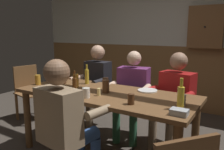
% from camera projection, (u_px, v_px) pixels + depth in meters
% --- Properties ---
extents(back_wall_upper, '(5.99, 0.12, 1.36)m').
position_uv_depth(back_wall_upper, '(171.00, 8.00, 4.21)').
color(back_wall_upper, beige).
extents(back_wall_wainscot, '(5.99, 0.12, 1.17)m').
position_uv_depth(back_wall_wainscot, '(168.00, 76.00, 4.44)').
color(back_wall_wainscot, brown).
rests_on(back_wall_wainscot, ground_plane).
extents(dining_table, '(2.01, 0.83, 0.76)m').
position_uv_depth(dining_table, '(105.00, 101.00, 2.59)').
color(dining_table, brown).
rests_on(dining_table, ground_plane).
extents(person_0, '(0.50, 0.51, 1.24)m').
position_uv_depth(person_0, '(95.00, 83.00, 3.44)').
color(person_0, black).
rests_on(person_0, ground_plane).
extents(person_1, '(0.59, 0.59, 1.18)m').
position_uv_depth(person_1, '(132.00, 90.00, 3.12)').
color(person_1, '#6B2D66').
rests_on(person_1, ground_plane).
extents(person_2, '(0.58, 0.58, 1.19)m').
position_uv_depth(person_2, '(174.00, 96.00, 2.81)').
color(person_2, '#AD1919').
rests_on(person_2, ground_plane).
extents(person_3, '(0.58, 0.56, 1.21)m').
position_uv_depth(person_3, '(65.00, 118.00, 2.04)').
color(person_3, '#997F60').
rests_on(person_3, ground_plane).
extents(chair_empty_near_right, '(0.52, 0.52, 0.88)m').
position_uv_depth(chair_empty_near_right, '(30.00, 91.00, 3.79)').
color(chair_empty_near_right, brown).
rests_on(chair_empty_near_right, ground_plane).
extents(table_candle, '(0.04, 0.04, 0.08)m').
position_uv_depth(table_candle, '(99.00, 92.00, 2.42)').
color(table_candle, '#F9E08C').
rests_on(table_candle, dining_table).
extents(condiment_caddy, '(0.14, 0.10, 0.05)m').
position_uv_depth(condiment_caddy, '(179.00, 112.00, 1.86)').
color(condiment_caddy, '#B2B7BC').
rests_on(condiment_caddy, dining_table).
extents(plate_0, '(0.22, 0.22, 0.01)m').
position_uv_depth(plate_0, '(147.00, 90.00, 2.62)').
color(plate_0, white).
rests_on(plate_0, dining_table).
extents(bottle_0, '(0.05, 0.05, 0.24)m').
position_uv_depth(bottle_0, '(75.00, 84.00, 2.61)').
color(bottle_0, '#593314').
rests_on(bottle_0, dining_table).
extents(bottle_1, '(0.05, 0.05, 0.26)m').
position_uv_depth(bottle_1, '(87.00, 76.00, 2.97)').
color(bottle_1, gold).
rests_on(bottle_1, dining_table).
extents(bottle_2, '(0.06, 0.06, 0.28)m').
position_uv_depth(bottle_2, '(181.00, 97.00, 1.98)').
color(bottle_2, gold).
rests_on(bottle_2, dining_table).
extents(pint_glass_0, '(0.08, 0.08, 0.10)m').
position_uv_depth(pint_glass_0, '(86.00, 93.00, 2.34)').
color(pint_glass_0, white).
rests_on(pint_glass_0, dining_table).
extents(pint_glass_1, '(0.07, 0.07, 0.13)m').
position_uv_depth(pint_glass_1, '(38.00, 80.00, 2.93)').
color(pint_glass_1, gold).
rests_on(pint_glass_1, dining_table).
extents(pint_glass_2, '(0.07, 0.07, 0.16)m').
position_uv_depth(pint_glass_2, '(76.00, 81.00, 2.80)').
color(pint_glass_2, gold).
rests_on(pint_glass_2, dining_table).
extents(pint_glass_3, '(0.07, 0.07, 0.10)m').
position_uv_depth(pint_glass_3, '(182.00, 100.00, 2.10)').
color(pint_glass_3, white).
rests_on(pint_glass_3, dining_table).
extents(pint_glass_4, '(0.06, 0.06, 0.12)m').
position_uv_depth(pint_glass_4, '(64.00, 79.00, 3.00)').
color(pint_glass_4, '#4C2D19').
rests_on(pint_glass_4, dining_table).
extents(pint_glass_5, '(0.06, 0.06, 0.10)m').
position_uv_depth(pint_glass_5, '(131.00, 99.00, 2.13)').
color(pint_glass_5, '#4C2D19').
rests_on(pint_glass_5, dining_table).
extents(pint_glass_6, '(0.07, 0.07, 0.14)m').
position_uv_depth(pint_glass_6, '(105.00, 84.00, 2.65)').
color(pint_glass_6, '#4C2D19').
rests_on(pint_glass_6, dining_table).
extents(pint_glass_7, '(0.08, 0.08, 0.14)m').
position_uv_depth(pint_glass_7, '(106.00, 86.00, 2.54)').
color(pint_glass_7, '#4C2D19').
rests_on(pint_glass_7, dining_table).
extents(pint_glass_8, '(0.08, 0.08, 0.14)m').
position_uv_depth(pint_glass_8, '(58.00, 87.00, 2.51)').
color(pint_glass_8, '#4C2D19').
rests_on(pint_glass_8, dining_table).
extents(wall_dart_cabinet, '(0.56, 0.15, 0.70)m').
position_uv_depth(wall_dart_cabinet, '(206.00, 27.00, 3.83)').
color(wall_dart_cabinet, brown).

